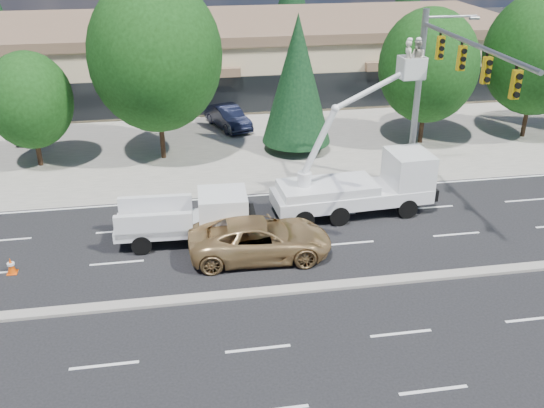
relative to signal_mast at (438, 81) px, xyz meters
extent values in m
plane|color=black|center=(-10.03, -7.04, -6.06)|extent=(140.00, 140.00, 0.00)
cube|color=gray|center=(-10.03, 12.96, -6.05)|extent=(140.00, 22.00, 0.01)
cube|color=gray|center=(-10.03, -7.04, -6.00)|extent=(120.00, 0.55, 0.12)
cube|color=tan|center=(-10.03, 22.96, -3.56)|extent=(50.00, 15.00, 5.00)
cube|color=brown|center=(-10.03, 22.96, -0.91)|extent=(50.40, 15.40, 0.70)
cube|color=black|center=(-10.03, 15.41, -4.56)|extent=(48.00, 0.12, 2.60)
cylinder|color=#332114|center=(-20.03, 7.96, -5.00)|extent=(0.28, 0.28, 2.11)
ellipsoid|color=black|center=(-20.03, 7.96, -2.25)|extent=(4.69, 4.69, 5.39)
cylinder|color=#332114|center=(-13.03, 7.96, -4.39)|extent=(0.28, 0.28, 3.33)
ellipsoid|color=black|center=(-13.03, 7.96, -0.04)|extent=(7.41, 7.41, 8.52)
cylinder|color=#332114|center=(-5.03, 7.96, -5.66)|extent=(0.26, 0.26, 0.80)
cone|color=black|center=(-5.03, 7.96, -1.70)|extent=(4.12, 4.12, 7.52)
cylinder|color=#332114|center=(2.97, 7.96, -4.72)|extent=(0.28, 0.28, 2.68)
ellipsoid|color=black|center=(2.97, 7.96, -1.21)|extent=(5.96, 5.96, 6.86)
cylinder|color=#332114|center=(9.97, 7.96, -4.59)|extent=(0.28, 0.28, 2.93)
ellipsoid|color=black|center=(9.97, 7.96, -0.77)|extent=(6.51, 6.51, 7.49)
cylinder|color=#332114|center=(-28.03, 34.96, -5.66)|extent=(0.26, 0.26, 0.80)
cylinder|color=#332114|center=(-14.03, 34.96, -5.66)|extent=(0.26, 0.26, 0.80)
cone|color=black|center=(-14.03, 34.96, -1.00)|extent=(4.78, 4.78, 8.73)
cylinder|color=#332114|center=(-0.03, 34.96, -5.66)|extent=(0.26, 0.26, 0.80)
cone|color=black|center=(-0.03, 34.96, -0.74)|extent=(5.03, 5.03, 9.18)
cylinder|color=#332114|center=(11.97, 34.96, -5.66)|extent=(0.26, 0.26, 0.80)
cylinder|color=gray|center=(-0.03, 2.16, -1.56)|extent=(0.32, 0.32, 9.00)
cylinder|color=gray|center=(-0.03, -2.84, 2.24)|extent=(0.20, 10.00, 0.20)
cylinder|color=gray|center=(1.27, 2.16, 2.54)|extent=(2.60, 0.12, 0.12)
cube|color=gold|center=(-0.03, 0.16, 1.49)|extent=(0.32, 0.22, 1.05)
cube|color=gold|center=(-0.03, -2.04, 1.49)|extent=(0.32, 0.22, 1.05)
cube|color=gold|center=(-0.03, -4.24, 1.49)|extent=(0.32, 0.22, 1.05)
cube|color=gold|center=(-0.03, -6.44, 1.49)|extent=(0.32, 0.22, 1.05)
cube|color=white|center=(-12.24, -2.34, -5.25)|extent=(5.79, 2.31, 0.43)
cube|color=white|center=(-10.43, -2.41, -4.58)|extent=(2.17, 2.13, 1.43)
cube|color=black|center=(-9.81, -2.43, -4.39)|extent=(0.14, 1.81, 0.95)
cube|color=white|center=(-13.35, -1.40, -4.77)|extent=(3.25, 0.41, 1.05)
cube|color=white|center=(-13.42, -3.21, -4.77)|extent=(3.25, 0.41, 1.05)
cube|color=white|center=(-4.16, -0.97, -5.11)|extent=(7.68, 2.75, 0.66)
cube|color=white|center=(-1.33, -0.78, -4.12)|extent=(2.03, 2.34, 1.89)
cube|color=black|center=(-0.62, -0.74, -3.98)|extent=(0.20, 1.89, 1.13)
cube|color=white|center=(-5.38, -1.05, -4.59)|extent=(4.66, 2.46, 0.47)
cylinder|color=white|center=(-6.51, -1.12, -4.07)|extent=(0.66, 0.66, 0.76)
cube|color=white|center=(-1.71, -0.81, 0.89)|extent=(1.09, 0.92, 1.02)
imported|color=beige|center=(-1.92, -0.82, 1.27)|extent=(0.43, 0.62, 1.63)
imported|color=beige|center=(-1.50, -0.79, 1.27)|extent=(0.67, 0.83, 1.63)
ellipsoid|color=white|center=(-1.92, -0.82, 2.10)|extent=(0.25, 0.25, 0.17)
ellipsoid|color=white|center=(-1.50, -0.79, 2.10)|extent=(0.25, 0.25, 0.17)
cube|color=#DF4807|center=(-19.14, -3.94, -6.04)|extent=(0.40, 0.40, 0.03)
cone|color=#DF4807|center=(-19.14, -3.94, -5.71)|extent=(0.36, 0.36, 0.70)
cylinder|color=white|center=(-19.14, -3.94, -5.64)|extent=(0.29, 0.29, 0.10)
cube|color=#DF4807|center=(-11.07, -3.50, -6.04)|extent=(0.40, 0.40, 0.03)
cone|color=#DF4807|center=(-11.07, -3.50, -5.71)|extent=(0.36, 0.36, 0.70)
cylinder|color=white|center=(-11.07, -3.50, -5.64)|extent=(0.29, 0.29, 0.10)
cube|color=#DF4807|center=(-9.36, -3.38, -6.04)|extent=(0.40, 0.40, 0.03)
cone|color=#DF4807|center=(-9.36, -3.38, -5.71)|extent=(0.36, 0.36, 0.70)
cylinder|color=white|center=(-9.36, -3.38, -5.64)|extent=(0.29, 0.29, 0.10)
imported|color=tan|center=(-9.06, -4.24, -5.23)|extent=(6.07, 2.97, 1.66)
imported|color=black|center=(-21.05, 13.14, -5.26)|extent=(2.41, 4.86, 1.59)
imported|color=black|center=(-8.69, 12.82, -5.32)|extent=(2.99, 4.75, 1.48)
camera|label=1|loc=(-12.21, -26.17, 7.10)|focal=40.00mm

